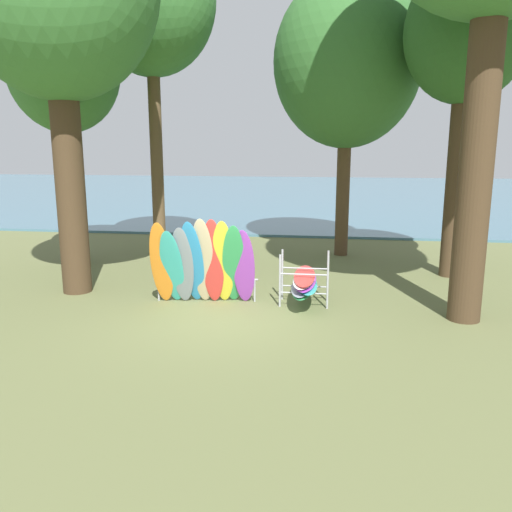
% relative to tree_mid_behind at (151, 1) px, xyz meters
% --- Properties ---
extents(ground_plane, '(80.00, 80.00, 0.00)m').
position_rel_tree_mid_behind_xyz_m(ground_plane, '(3.32, -5.84, -7.96)').
color(ground_plane, '#60663D').
extents(lake_water, '(80.00, 36.00, 0.10)m').
position_rel_tree_mid_behind_xyz_m(lake_water, '(3.32, 22.33, -7.91)').
color(lake_water, '#477084').
rests_on(lake_water, ground).
extents(tree_mid_behind, '(3.98, 3.98, 10.32)m').
position_rel_tree_mid_behind_xyz_m(tree_mid_behind, '(0.00, 0.00, 0.00)').
color(tree_mid_behind, brown).
rests_on(tree_mid_behind, ground).
extents(tree_far_left_back, '(3.26, 3.26, 8.51)m').
position_rel_tree_mid_behind_xyz_m(tree_far_left_back, '(8.98, -1.23, -1.47)').
color(tree_far_left_back, '#42301E').
rests_on(tree_far_left_back, ground).
extents(tree_far_right_back, '(3.31, 3.31, 7.85)m').
position_rel_tree_mid_behind_xyz_m(tree_far_right_back, '(-2.41, -1.05, -2.11)').
color(tree_far_right_back, brown).
rests_on(tree_far_right_back, ground).
extents(tree_deep_back, '(4.70, 4.70, 8.98)m').
position_rel_tree_mid_behind_xyz_m(tree_deep_back, '(5.97, 1.30, -1.72)').
color(tree_deep_back, '#4C3823').
rests_on(tree_deep_back, ground).
extents(leaning_board_pile, '(2.49, 1.13, 2.13)m').
position_rel_tree_mid_behind_xyz_m(leaning_board_pile, '(2.63, -4.92, -6.96)').
color(leaning_board_pile, orange).
rests_on(leaning_board_pile, ground).
extents(board_storage_rack, '(1.15, 2.13, 1.25)m').
position_rel_tree_mid_behind_xyz_m(board_storage_rack, '(4.99, -4.51, -7.41)').
color(board_storage_rack, '#9EA0A5').
rests_on(board_storage_rack, ground).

